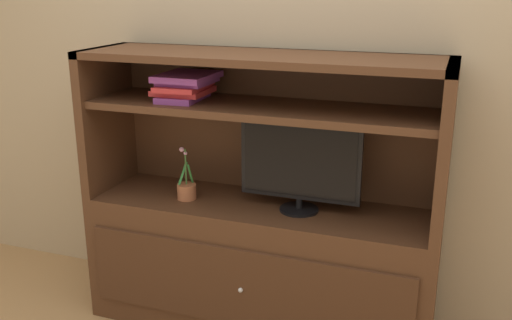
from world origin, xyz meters
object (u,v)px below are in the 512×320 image
object	(u,v)px
potted_plant	(187,190)
media_console	(260,241)
magazine_stack	(185,86)
tv_monitor	(300,164)

from	to	relation	value
potted_plant	media_console	bearing A→B (deg)	8.37
media_console	potted_plant	xyz separation A→B (m)	(-0.38, -0.06, 0.25)
media_console	potted_plant	distance (m)	0.46
potted_plant	magazine_stack	size ratio (longest dim) A/B	0.83
media_console	tv_monitor	bearing A→B (deg)	-4.17
media_console	tv_monitor	distance (m)	0.49
potted_plant	magazine_stack	distance (m)	0.54
media_console	magazine_stack	world-z (taller)	media_console
tv_monitor	potted_plant	size ratio (longest dim) A/B	2.14
tv_monitor	magazine_stack	distance (m)	0.69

